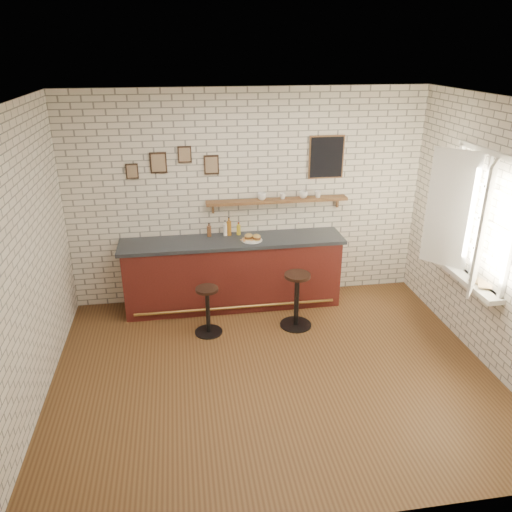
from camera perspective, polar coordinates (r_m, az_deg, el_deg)
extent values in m
plane|color=brown|center=(5.93, 1.99, -13.10)|extent=(5.00, 5.00, 0.00)
cube|color=#581C17|center=(7.10, -2.64, -2.11)|extent=(3.00, 0.58, 0.96)
cube|color=#2D333A|center=(6.90, -2.72, 1.69)|extent=(3.10, 0.62, 0.05)
cylinder|color=olive|center=(6.98, -2.29, -5.89)|extent=(2.79, 0.04, 0.04)
cylinder|color=white|center=(6.86, -0.47, 1.84)|extent=(0.28, 0.28, 0.01)
cylinder|color=#EEA754|center=(6.87, -0.08, 1.97)|extent=(0.05, 0.05, 0.00)
cylinder|color=#EEA754|center=(6.85, -0.22, 1.89)|extent=(0.05, 0.05, 0.00)
cylinder|color=#EEA754|center=(6.89, -1.41, 2.02)|extent=(0.06, 0.06, 0.00)
cylinder|color=#EEA754|center=(6.89, -0.28, 2.03)|extent=(0.06, 0.06, 0.00)
cylinder|color=#EEA754|center=(6.80, -1.35, 1.73)|extent=(0.06, 0.06, 0.00)
cylinder|color=#EEA754|center=(6.86, -0.04, 1.93)|extent=(0.04, 0.04, 0.00)
cylinder|color=#EEA754|center=(6.80, -0.49, 1.74)|extent=(0.05, 0.05, 0.00)
cylinder|color=#EEA754|center=(6.79, -1.38, 1.67)|extent=(0.04, 0.04, 0.00)
cylinder|color=#EEA754|center=(6.84, -1.69, 1.85)|extent=(0.05, 0.05, 0.00)
cylinder|color=#EEA754|center=(6.83, -0.07, 1.81)|extent=(0.06, 0.06, 0.00)
cylinder|color=#EEA754|center=(6.86, -1.40, 1.90)|extent=(0.04, 0.04, 0.00)
cylinder|color=brown|center=(7.01, -5.38, 2.84)|extent=(0.06, 0.06, 0.15)
cylinder|color=brown|center=(6.98, -5.41, 3.55)|extent=(0.02, 0.02, 0.03)
cylinder|color=black|center=(6.98, -5.42, 3.72)|extent=(0.02, 0.02, 0.01)
cylinder|color=white|center=(7.03, -3.54, 3.02)|extent=(0.06, 0.06, 0.17)
cylinder|color=white|center=(6.99, -3.57, 3.82)|extent=(0.02, 0.02, 0.04)
cylinder|color=black|center=(6.98, -3.57, 4.01)|extent=(0.02, 0.02, 0.01)
cylinder|color=#A5641A|center=(7.02, -3.10, 3.19)|extent=(0.06, 0.06, 0.21)
cylinder|color=#A5641A|center=(6.98, -3.12, 4.17)|extent=(0.02, 0.02, 0.05)
cylinder|color=black|center=(6.97, -3.13, 4.40)|extent=(0.03, 0.03, 0.01)
cylinder|color=gold|center=(7.05, -2.00, 3.00)|extent=(0.06, 0.06, 0.14)
cylinder|color=gold|center=(7.02, -2.01, 3.65)|extent=(0.03, 0.03, 0.03)
cylinder|color=maroon|center=(7.01, -2.01, 3.80)|extent=(0.03, 0.03, 0.01)
cylinder|color=black|center=(6.66, -5.43, -8.62)|extent=(0.36, 0.36, 0.02)
cylinder|color=black|center=(6.51, -5.53, -6.31)|extent=(0.05, 0.05, 0.60)
cylinder|color=black|center=(6.36, -5.64, -3.81)|extent=(0.35, 0.35, 0.04)
cylinder|color=black|center=(6.81, 4.56, -7.81)|extent=(0.42, 0.42, 0.02)
cylinder|color=black|center=(6.63, 4.65, -5.14)|extent=(0.06, 0.06, 0.70)
cylinder|color=black|center=(6.47, 4.76, -2.24)|extent=(0.35, 0.35, 0.04)
cube|color=brown|center=(7.03, 2.46, 6.35)|extent=(2.00, 0.18, 0.04)
cube|color=brown|center=(7.00, -4.94, 5.54)|extent=(0.03, 0.04, 0.16)
cube|color=brown|center=(7.34, 9.29, 6.14)|extent=(0.03, 0.04, 0.16)
imported|color=white|center=(6.97, 0.67, 6.83)|extent=(0.17, 0.17, 0.10)
imported|color=white|center=(7.02, 3.09, 6.85)|extent=(0.12, 0.12, 0.08)
imported|color=white|center=(7.09, 5.42, 6.99)|extent=(0.17, 0.17, 0.10)
imported|color=white|center=(7.14, 7.09, 7.03)|extent=(0.10, 0.10, 0.09)
cube|color=black|center=(6.84, -11.09, 10.41)|extent=(0.22, 0.02, 0.28)
cube|color=black|center=(6.81, -8.16, 11.42)|extent=(0.18, 0.02, 0.22)
cube|color=black|center=(6.86, -5.12, 10.35)|extent=(0.20, 0.02, 0.26)
cube|color=black|center=(6.88, -13.98, 9.39)|extent=(0.16, 0.02, 0.20)
cube|color=black|center=(7.13, 8.04, 11.12)|extent=(0.46, 0.02, 0.56)
cube|color=white|center=(6.55, 22.70, -2.22)|extent=(0.20, 1.35, 0.06)
cube|color=white|center=(6.15, 25.41, 10.61)|extent=(0.05, 1.30, 0.06)
cube|color=white|center=(6.58, 23.22, -2.17)|extent=(0.05, 1.30, 0.06)
cube|color=white|center=(6.81, 21.65, 5.67)|extent=(0.05, 0.06, 1.50)
cube|color=white|center=(6.01, 24.54, 3.02)|extent=(0.40, 0.46, 1.46)
cube|color=white|center=(6.49, 21.78, 4.85)|extent=(0.40, 0.46, 1.46)
imported|color=tan|center=(6.30, 23.88, -2.97)|extent=(0.25, 0.29, 0.02)
imported|color=tan|center=(6.28, 24.00, -2.89)|extent=(0.24, 0.26, 0.02)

